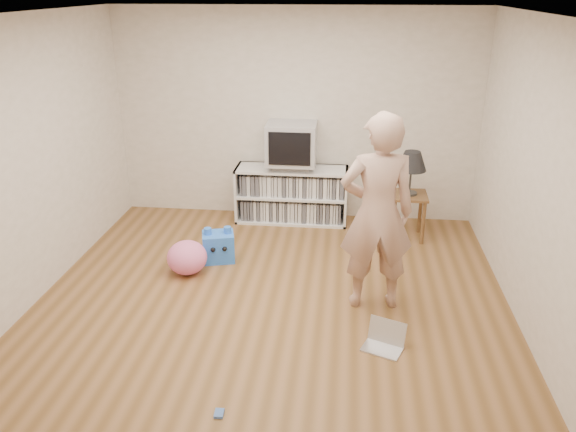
# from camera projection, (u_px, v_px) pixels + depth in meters

# --- Properties ---
(ground) EXTENTS (4.50, 4.50, 0.00)m
(ground) POSITION_uv_depth(u_px,v_px,m) (272.00, 301.00, 5.39)
(ground) COLOR brown
(ground) RESTS_ON ground
(walls) EXTENTS (4.52, 4.52, 2.60)m
(walls) POSITION_uv_depth(u_px,v_px,m) (270.00, 173.00, 4.89)
(walls) COLOR beige
(walls) RESTS_ON ground
(ceiling) EXTENTS (4.50, 4.50, 0.01)m
(ceiling) POSITION_uv_depth(u_px,v_px,m) (268.00, 15.00, 4.39)
(ceiling) COLOR white
(ceiling) RESTS_ON walls
(media_unit) EXTENTS (1.40, 0.45, 0.70)m
(media_unit) POSITION_uv_depth(u_px,v_px,m) (292.00, 194.00, 7.12)
(media_unit) COLOR white
(media_unit) RESTS_ON ground
(dvd_deck) EXTENTS (0.45, 0.35, 0.07)m
(dvd_deck) POSITION_uv_depth(u_px,v_px,m) (292.00, 165.00, 6.96)
(dvd_deck) COLOR gray
(dvd_deck) RESTS_ON media_unit
(crt_tv) EXTENTS (0.60, 0.53, 0.50)m
(crt_tv) POSITION_uv_depth(u_px,v_px,m) (292.00, 143.00, 6.85)
(crt_tv) COLOR #A8A8AD
(crt_tv) RESTS_ON dvd_deck
(side_table) EXTENTS (0.42, 0.42, 0.55)m
(side_table) POSITION_uv_depth(u_px,v_px,m) (408.00, 205.00, 6.60)
(side_table) COLOR brown
(side_table) RESTS_ON ground
(table_lamp) EXTENTS (0.34, 0.34, 0.52)m
(table_lamp) POSITION_uv_depth(u_px,v_px,m) (412.00, 162.00, 6.40)
(table_lamp) COLOR #333333
(table_lamp) RESTS_ON side_table
(person) EXTENTS (0.73, 0.53, 1.85)m
(person) POSITION_uv_depth(u_px,v_px,m) (377.00, 214.00, 5.01)
(person) COLOR tan
(person) RESTS_ON ground
(laptop) EXTENTS (0.39, 0.35, 0.22)m
(laptop) POSITION_uv_depth(u_px,v_px,m) (385.00, 340.00, 4.70)
(laptop) COLOR silver
(laptop) RESTS_ON ground
(playing_cards) EXTENTS (0.07, 0.09, 0.02)m
(playing_cards) POSITION_uv_depth(u_px,v_px,m) (219.00, 413.00, 3.97)
(playing_cards) COLOR #4870C1
(playing_cards) RESTS_ON ground
(plush_blue) EXTENTS (0.39, 0.35, 0.39)m
(plush_blue) POSITION_uv_depth(u_px,v_px,m) (218.00, 246.00, 6.13)
(plush_blue) COLOR #2870F3
(plush_blue) RESTS_ON ground
(plush_pink) EXTENTS (0.53, 0.53, 0.36)m
(plush_pink) POSITION_uv_depth(u_px,v_px,m) (187.00, 257.00, 5.86)
(plush_pink) COLOR pink
(plush_pink) RESTS_ON ground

